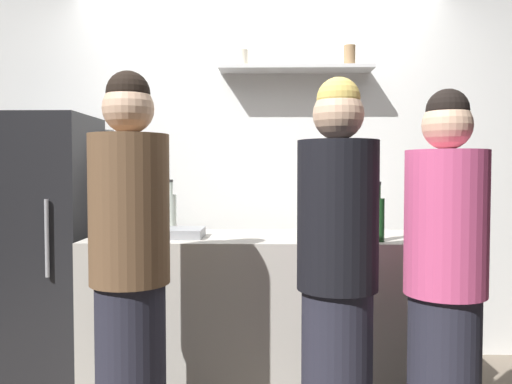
{
  "coord_description": "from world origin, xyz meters",
  "views": [
    {
      "loc": [
        0.07,
        -2.4,
        1.29
      ],
      "look_at": [
        -0.0,
        0.52,
        1.17
      ],
      "focal_mm": 36.33,
      "sensor_mm": 36.0,
      "label": 1
    }
  ],
  "objects_px": {
    "utensil_holder": "(135,223)",
    "person_brown_jacket": "(130,273)",
    "wine_bottle_dark_glass": "(352,214)",
    "person_blonde": "(337,279)",
    "refrigerator": "(41,244)",
    "wine_bottle_green_glass": "(378,218)",
    "water_bottle_plastic": "(360,219)",
    "person_pink_top": "(445,286)",
    "wine_bottle_amber_glass": "(311,220)",
    "wine_bottle_pale_glass": "(171,211)",
    "baking_pan": "(173,233)"
  },
  "relations": [
    {
      "from": "person_blonde",
      "to": "person_brown_jacket",
      "type": "bearing_deg",
      "value": 150.07
    },
    {
      "from": "wine_bottle_dark_glass",
      "to": "person_blonde",
      "type": "relative_size",
      "value": 0.17
    },
    {
      "from": "wine_bottle_pale_glass",
      "to": "person_pink_top",
      "type": "relative_size",
      "value": 0.19
    },
    {
      "from": "wine_bottle_amber_glass",
      "to": "person_pink_top",
      "type": "bearing_deg",
      "value": -48.59
    },
    {
      "from": "baking_pan",
      "to": "wine_bottle_dark_glass",
      "type": "xyz_separation_m",
      "value": [
        1.03,
        0.27,
        0.08
      ]
    },
    {
      "from": "person_blonde",
      "to": "utensil_holder",
      "type": "bearing_deg",
      "value": 110.41
    },
    {
      "from": "utensil_holder",
      "to": "person_brown_jacket",
      "type": "bearing_deg",
      "value": -76.82
    },
    {
      "from": "water_bottle_plastic",
      "to": "person_brown_jacket",
      "type": "xyz_separation_m",
      "value": [
        -1.11,
        -0.74,
        -0.16
      ]
    },
    {
      "from": "refrigerator",
      "to": "wine_bottle_dark_glass",
      "type": "bearing_deg",
      "value": -3.94
    },
    {
      "from": "refrigerator",
      "to": "baking_pan",
      "type": "relative_size",
      "value": 4.81
    },
    {
      "from": "baking_pan",
      "to": "person_pink_top",
      "type": "height_order",
      "value": "person_pink_top"
    },
    {
      "from": "wine_bottle_dark_glass",
      "to": "person_blonde",
      "type": "distance_m",
      "value": 0.99
    },
    {
      "from": "person_blonde",
      "to": "person_pink_top",
      "type": "relative_size",
      "value": 1.03
    },
    {
      "from": "refrigerator",
      "to": "wine_bottle_green_glass",
      "type": "relative_size",
      "value": 5.2
    },
    {
      "from": "utensil_holder",
      "to": "water_bottle_plastic",
      "type": "relative_size",
      "value": 1.0
    },
    {
      "from": "utensil_holder",
      "to": "wine_bottle_dark_glass",
      "type": "xyz_separation_m",
      "value": [
        1.31,
        -0.0,
        0.06
      ]
    },
    {
      "from": "utensil_holder",
      "to": "water_bottle_plastic",
      "type": "xyz_separation_m",
      "value": [
        1.33,
        -0.19,
        0.04
      ]
    },
    {
      "from": "person_brown_jacket",
      "to": "person_blonde",
      "type": "relative_size",
      "value": 1.02
    },
    {
      "from": "refrigerator",
      "to": "person_brown_jacket",
      "type": "height_order",
      "value": "person_brown_jacket"
    },
    {
      "from": "person_blonde",
      "to": "person_pink_top",
      "type": "bearing_deg",
      "value": -27.39
    },
    {
      "from": "wine_bottle_amber_glass",
      "to": "water_bottle_plastic",
      "type": "relative_size",
      "value": 1.4
    },
    {
      "from": "wine_bottle_dark_glass",
      "to": "baking_pan",
      "type": "bearing_deg",
      "value": -165.59
    },
    {
      "from": "utensil_holder",
      "to": "person_brown_jacket",
      "type": "distance_m",
      "value": 0.97
    },
    {
      "from": "wine_bottle_amber_glass",
      "to": "wine_bottle_dark_glass",
      "type": "distance_m",
      "value": 0.45
    },
    {
      "from": "person_pink_top",
      "to": "wine_bottle_pale_glass",
      "type": "bearing_deg",
      "value": 57.24
    },
    {
      "from": "water_bottle_plastic",
      "to": "person_pink_top",
      "type": "height_order",
      "value": "person_pink_top"
    },
    {
      "from": "wine_bottle_dark_glass",
      "to": "person_pink_top",
      "type": "xyz_separation_m",
      "value": [
        0.24,
        -0.94,
        -0.22
      ]
    },
    {
      "from": "water_bottle_plastic",
      "to": "person_brown_jacket",
      "type": "relative_size",
      "value": 0.12
    },
    {
      "from": "person_pink_top",
      "to": "person_brown_jacket",
      "type": "bearing_deg",
      "value": 93.69
    },
    {
      "from": "person_brown_jacket",
      "to": "wine_bottle_dark_glass",
      "type": "bearing_deg",
      "value": 44.25
    },
    {
      "from": "utensil_holder",
      "to": "wine_bottle_pale_glass",
      "type": "distance_m",
      "value": 0.23
    },
    {
      "from": "wine_bottle_green_glass",
      "to": "person_pink_top",
      "type": "distance_m",
      "value": 0.61
    },
    {
      "from": "refrigerator",
      "to": "person_brown_jacket",
      "type": "distance_m",
      "value": 1.37
    },
    {
      "from": "person_blonde",
      "to": "wine_bottle_pale_glass",
      "type": "bearing_deg",
      "value": 102.6
    },
    {
      "from": "wine_bottle_green_glass",
      "to": "wine_bottle_dark_glass",
      "type": "distance_m",
      "value": 0.41
    },
    {
      "from": "wine_bottle_pale_glass",
      "to": "person_blonde",
      "type": "height_order",
      "value": "person_blonde"
    },
    {
      "from": "wine_bottle_green_glass",
      "to": "person_pink_top",
      "type": "relative_size",
      "value": 0.19
    },
    {
      "from": "person_pink_top",
      "to": "wine_bottle_green_glass",
      "type": "bearing_deg",
      "value": 21.81
    },
    {
      "from": "refrigerator",
      "to": "wine_bottle_amber_glass",
      "type": "xyz_separation_m",
      "value": [
        1.68,
        -0.49,
        0.21
      ]
    },
    {
      "from": "water_bottle_plastic",
      "to": "wine_bottle_dark_glass",
      "type": "bearing_deg",
      "value": 95.72
    },
    {
      "from": "water_bottle_plastic",
      "to": "person_blonde",
      "type": "relative_size",
      "value": 0.13
    },
    {
      "from": "wine_bottle_green_glass",
      "to": "person_pink_top",
      "type": "height_order",
      "value": "person_pink_top"
    },
    {
      "from": "person_blonde",
      "to": "water_bottle_plastic",
      "type": "bearing_deg",
      "value": 44.53
    },
    {
      "from": "water_bottle_plastic",
      "to": "person_pink_top",
      "type": "relative_size",
      "value": 0.13
    },
    {
      "from": "wine_bottle_pale_glass",
      "to": "wine_bottle_dark_glass",
      "type": "xyz_separation_m",
      "value": [
        1.11,
        -0.07,
        -0.01
      ]
    },
    {
      "from": "wine_bottle_green_glass",
      "to": "water_bottle_plastic",
      "type": "bearing_deg",
      "value": 103.65
    },
    {
      "from": "person_blonde",
      "to": "refrigerator",
      "type": "bearing_deg",
      "value": 119.36
    },
    {
      "from": "wine_bottle_dark_glass",
      "to": "person_brown_jacket",
      "type": "height_order",
      "value": "person_brown_jacket"
    },
    {
      "from": "wine_bottle_amber_glass",
      "to": "wine_bottle_green_glass",
      "type": "distance_m",
      "value": 0.35
    },
    {
      "from": "wine_bottle_dark_glass",
      "to": "water_bottle_plastic",
      "type": "height_order",
      "value": "wine_bottle_dark_glass"
    }
  ]
}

